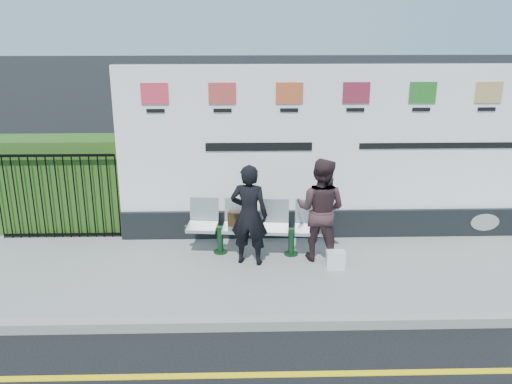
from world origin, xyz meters
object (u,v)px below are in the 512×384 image
at_px(bench, 256,240).
at_px(woman_right, 321,210).
at_px(billboard, 351,165).
at_px(woman_left, 249,215).

distance_m(bench, woman_right, 1.21).
xyz_separation_m(billboard, bench, (-1.67, -0.77, -1.06)).
xyz_separation_m(billboard, woman_right, (-0.64, -0.98, -0.46)).
distance_m(billboard, woman_left, 2.15).
xyz_separation_m(woman_left, woman_right, (1.14, 0.13, 0.03)).
distance_m(woman_left, woman_right, 1.15).
height_order(woman_left, woman_right, woman_right).
height_order(billboard, woman_left, billboard).
distance_m(billboard, woman_right, 1.26).
bearing_deg(billboard, woman_right, -123.48).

